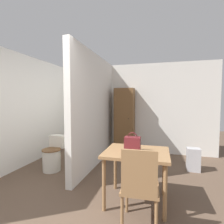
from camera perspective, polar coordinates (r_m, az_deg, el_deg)
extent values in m
cube|color=white|center=(5.14, 4.48, 1.25)|extent=(4.91, 0.12, 2.50)
cube|color=white|center=(4.36, -27.87, 0.36)|extent=(0.12, 4.62, 2.50)
cube|color=white|center=(4.01, -5.56, 0.53)|extent=(0.12, 2.48, 2.50)
cube|color=#997047|center=(2.58, 8.00, -12.95)|extent=(0.90, 0.73, 0.04)
cylinder|color=#997047|center=(2.52, -2.65, -22.60)|extent=(0.05, 0.05, 0.72)
cylinder|color=#997047|center=(2.42, 16.95, -23.92)|extent=(0.05, 0.05, 0.72)
cylinder|color=#997047|center=(3.06, 1.07, -17.69)|extent=(0.05, 0.05, 0.72)
cylinder|color=#997047|center=(2.98, 16.61, -18.46)|extent=(0.05, 0.05, 0.72)
cube|color=#997047|center=(2.28, 9.19, -23.23)|extent=(0.45, 0.45, 0.04)
cube|color=#997047|center=(1.99, 8.86, -19.04)|extent=(0.39, 0.04, 0.49)
cylinder|color=#997047|center=(2.57, 4.88, -25.73)|extent=(0.04, 0.04, 0.43)
cylinder|color=#997047|center=(2.55, 14.07, -26.08)|extent=(0.04, 0.04, 0.43)
cylinder|color=#997047|center=(2.26, 3.32, -30.30)|extent=(0.04, 0.04, 0.43)
cylinder|color=#997047|center=(2.24, 14.24, -30.78)|extent=(0.04, 0.04, 0.43)
cylinder|color=silver|center=(4.01, -19.10, -14.72)|extent=(0.36, 0.36, 0.43)
cylinder|color=brown|center=(3.95, -19.17, -11.56)|extent=(0.39, 0.39, 0.02)
cube|color=silver|center=(4.12, -17.20, -9.09)|extent=(0.35, 0.18, 0.27)
cube|color=maroon|center=(2.52, 6.68, -10.42)|extent=(0.22, 0.13, 0.21)
torus|color=maroon|center=(2.50, 6.70, -8.10)|extent=(0.13, 0.01, 0.13)
cube|color=brown|center=(4.89, 4.11, -2.93)|extent=(0.53, 0.39, 1.81)
sphere|color=black|center=(4.65, 5.37, -2.17)|extent=(0.02, 0.02, 0.02)
cube|color=#BCBCC1|center=(4.16, 25.02, -13.88)|extent=(0.26, 0.20, 0.48)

